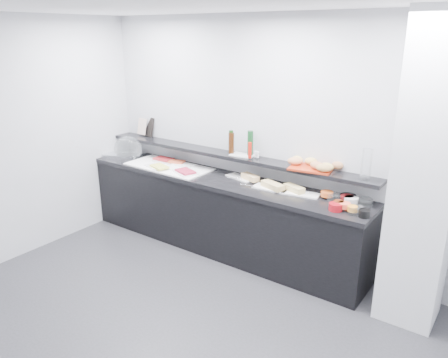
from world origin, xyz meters
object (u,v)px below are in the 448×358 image
Objects in this scene: sandwich_plate_mid at (271,188)px; framed_print at (149,127)px; bread_tray at (311,168)px; cloche_base at (124,154)px; carafe at (366,164)px; condiment_tray at (242,155)px.

sandwich_plate_mid is 2.14m from framed_print.
framed_print is at bearing 167.74° from bread_tray.
carafe is at bearing -13.46° from cloche_base.
framed_print is at bearing 169.97° from sandwich_plate_mid.
sandwich_plate_mid is at bearing 11.00° from framed_print.
framed_print is at bearing 172.43° from condiment_tray.
cloche_base is 1.15× the size of bread_tray.
sandwich_plate_mid is at bearing -165.86° from bread_tray.
carafe is at bearing -10.31° from bread_tray.
sandwich_plate_mid is (2.28, 0.01, -0.01)m from cloche_base.
cloche_base is 2.28m from sandwich_plate_mid.
carafe is at bearing 7.21° from sandwich_plate_mid.
carafe is (3.02, -0.13, 0.02)m from framed_print.
framed_print is at bearing 177.49° from carafe.
bread_tray reaches higher than sandwich_plate_mid.
condiment_tray is at bearing -10.28° from cloche_base.
framed_print is 0.96× the size of condiment_tray.
condiment_tray is 0.63× the size of bread_tray.
carafe reaches higher than bread_tray.
framed_print is 1.60m from condiment_tray.
carafe is (0.56, -0.01, 0.14)m from bread_tray.
carafe is (0.94, 0.16, 0.39)m from sandwich_plate_mid.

